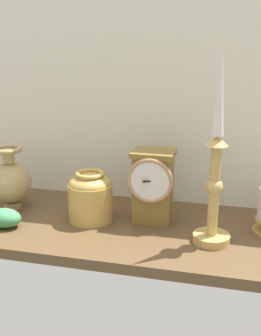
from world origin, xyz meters
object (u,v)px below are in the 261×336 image
at_px(mantel_clock, 153,185).
at_px(brass_vase_jar, 90,195).
at_px(brass_vase_bulbous, 11,181).
at_px(candlestick_tall_left, 215,176).

height_order(mantel_clock, brass_vase_jar, mantel_clock).
bearing_deg(brass_vase_bulbous, mantel_clock, 0.57).
xyz_separation_m(mantel_clock, brass_vase_jar, (-0.14, -0.03, -0.03)).
distance_m(brass_vase_bulbous, brass_vase_jar, 0.22).
relative_size(candlestick_tall_left, brass_vase_bulbous, 2.57).
distance_m(mantel_clock, brass_vase_bulbous, 0.36).
height_order(mantel_clock, brass_vase_bulbous, mantel_clock).
bearing_deg(brass_vase_bulbous, candlestick_tall_left, -8.17).
xyz_separation_m(candlestick_tall_left, brass_vase_bulbous, (-0.51, 0.07, -0.08)).
distance_m(mantel_clock, candlestick_tall_left, 0.17).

